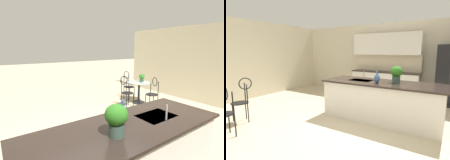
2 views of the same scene
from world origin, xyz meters
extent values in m
plane|color=beige|center=(0.00, 0.00, 0.00)|extent=(40.00, 40.00, 0.00)
cube|color=beige|center=(0.00, 3.66, 1.35)|extent=(9.00, 0.12, 2.70)
cube|color=beige|center=(-4.26, 0.00, 1.35)|extent=(0.12, 7.80, 2.70)
cube|color=white|center=(0.30, 0.85, 0.44)|extent=(2.70, 0.96, 0.88)
cube|color=#2D231E|center=(0.30, 0.85, 0.90)|extent=(2.80, 1.06, 0.04)
cube|color=#B2B5BA|center=(-0.25, 0.85, 0.91)|extent=(0.56, 0.40, 0.03)
cube|color=white|center=(-0.40, 3.20, 0.44)|extent=(2.40, 0.60, 0.88)
cube|color=#2D231E|center=(-0.40, 3.20, 0.90)|extent=(2.44, 0.64, 0.04)
cube|color=beige|center=(-0.40, 3.36, 1.22)|extent=(2.40, 0.04, 0.60)
cube|color=white|center=(-0.40, 3.18, 1.90)|extent=(2.40, 0.36, 0.76)
cylinder|color=#28282B|center=(1.63, 2.76, 1.02)|extent=(0.02, 0.02, 0.70)
cylinder|color=black|center=(-2.02, -1.54, 0.23)|extent=(0.03, 0.03, 0.45)
cylinder|color=black|center=(-1.74, -1.57, 0.23)|extent=(0.03, 0.03, 0.45)
cylinder|color=black|center=(-1.73, -1.58, 0.68)|extent=(0.03, 0.03, 0.45)
cylinder|color=black|center=(-2.31, -1.28, 0.23)|extent=(0.03, 0.03, 0.45)
cylinder|color=black|center=(-2.58, -1.19, 0.23)|extent=(0.03, 0.03, 0.45)
cylinder|color=black|center=(-2.22, -1.02, 0.23)|extent=(0.03, 0.03, 0.45)
cylinder|color=black|center=(-2.48, -0.92, 0.23)|extent=(0.03, 0.03, 0.45)
cylinder|color=black|center=(-2.40, -1.10, 0.46)|extent=(0.49, 0.49, 0.02)
cylinder|color=black|center=(-2.22, -1.01, 0.68)|extent=(0.03, 0.03, 0.45)
cylinder|color=black|center=(-2.47, -0.92, 0.68)|extent=(0.03, 0.03, 0.45)
torus|color=black|center=(-2.34, -0.96, 0.90)|extent=(0.12, 0.27, 0.28)
cylinder|color=#B2B5BA|center=(-0.25, 1.03, 1.03)|extent=(0.02, 0.02, 0.22)
cylinder|color=#385147|center=(0.60, 0.98, 0.99)|extent=(0.18, 0.18, 0.15)
ellipsoid|color=#2C711E|center=(0.60, 0.98, 1.18)|extent=(0.27, 0.27, 0.25)
ellipsoid|color=#386099|center=(0.25, 0.66, 1.02)|extent=(0.13, 0.13, 0.21)
cylinder|color=#386099|center=(0.25, 0.66, 1.17)|extent=(0.04, 0.04, 0.08)
camera|label=1|loc=(1.71, 2.44, 1.93)|focal=27.49mm
camera|label=2|loc=(1.72, -3.26, 1.65)|focal=28.93mm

